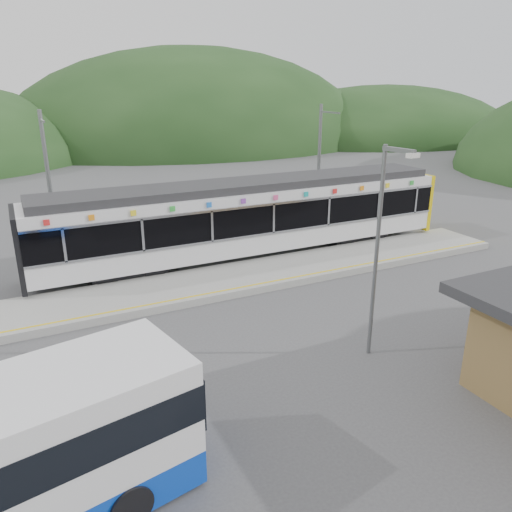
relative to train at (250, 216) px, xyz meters
name	(u,v)px	position (x,y,z in m)	size (l,w,h in m)	color
ground	(284,309)	(-1.48, -6.00, -2.06)	(120.00, 120.00, 0.00)	#4C4C4F
hills	(338,247)	(4.71, -0.71, -2.06)	(146.00, 149.00, 26.00)	#1E3D19
platform	(246,277)	(-1.48, -2.70, -1.91)	(26.00, 3.20, 0.30)	#9E9E99
yellow_line	(260,284)	(-1.48, -4.00, -1.76)	(26.00, 0.10, 0.01)	yellow
train	(250,216)	(0.00, 0.00, 0.00)	(20.44, 3.01, 3.74)	black
catenary_mast_west	(50,189)	(-8.48, 2.56, 1.58)	(0.18, 1.80, 7.00)	slate
catenary_mast_east	(319,167)	(5.52, 2.56, 1.58)	(0.18, 1.80, 7.00)	slate
lamp_post	(381,237)	(-0.66, -10.09, 1.77)	(0.37, 1.14, 6.44)	slate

